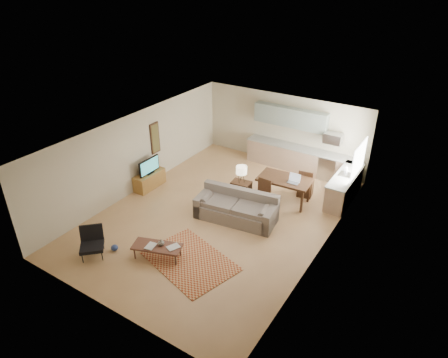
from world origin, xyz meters
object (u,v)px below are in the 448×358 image
Objects in this scene: sofa at (236,207)px; console_table at (241,192)px; tv_credenza at (150,180)px; dining_table at (284,190)px; armchair at (92,244)px; coffee_table at (157,251)px.

console_table is at bearing 104.06° from sofa.
tv_credenza is at bearing 170.41° from sofa.
sofa is at bearing -118.22° from dining_table.
sofa is 4.22m from armchair.
armchair is 4.90m from console_table.
dining_table reaches higher than coffee_table.
sofa reaches higher than dining_table.
armchair is (-2.32, -3.52, -0.04)m from sofa.
armchair is at bearing -71.26° from tv_credenza.
console_table is at bearing -151.84° from dining_table.
armchair is at bearing -119.16° from console_table.
sofa is at bearing -73.97° from console_table.
dining_table is (0.77, 1.73, -0.02)m from sofa.
console_table is (1.92, 4.51, -0.04)m from armchair.
tv_credenza is at bearing 64.72° from armchair.
tv_credenza is at bearing -163.44° from dining_table.
coffee_table is 3.67m from console_table.
armchair reaches higher than console_table.
armchair is 0.47× the size of dining_table.
coffee_table is at bearing -45.23° from tv_credenza.
sofa is at bearing 52.96° from coffee_table.
sofa is 3.19× the size of armchair.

